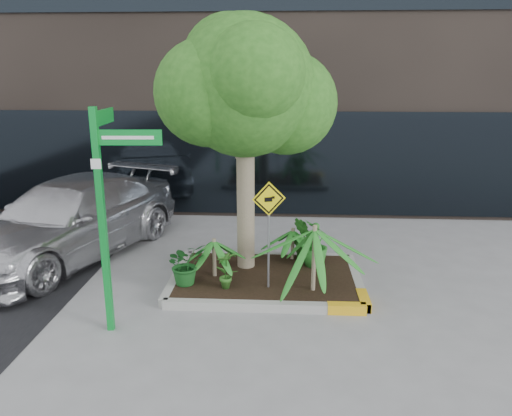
# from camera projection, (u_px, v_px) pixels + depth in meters

# --- Properties ---
(ground) EXTENTS (80.00, 80.00, 0.00)m
(ground) POSITION_uv_depth(u_px,v_px,m) (254.00, 289.00, 8.63)
(ground) COLOR gray
(ground) RESTS_ON ground
(planter) EXTENTS (3.35, 2.36, 0.15)m
(planter) POSITION_uv_depth(u_px,v_px,m) (268.00, 278.00, 8.86)
(planter) COLOR #9E9E99
(planter) RESTS_ON ground
(tree) EXTENTS (3.10, 2.75, 4.65)m
(tree) POSITION_uv_depth(u_px,v_px,m) (245.00, 87.00, 8.44)
(tree) COLOR gray
(tree) RESTS_ON ground
(palm_front) EXTENTS (1.26, 1.26, 1.40)m
(palm_front) POSITION_uv_depth(u_px,v_px,m) (315.00, 230.00, 7.98)
(palm_front) COLOR gray
(palm_front) RESTS_ON ground
(palm_left) EXTENTS (0.78, 0.78, 0.86)m
(palm_left) POSITION_uv_depth(u_px,v_px,m) (214.00, 241.00, 8.66)
(palm_left) COLOR gray
(palm_left) RESTS_ON ground
(palm_back) EXTENTS (0.69, 0.69, 0.77)m
(palm_back) POSITION_uv_depth(u_px,v_px,m) (293.00, 230.00, 9.48)
(palm_back) COLOR gray
(palm_back) RESTS_ON ground
(parked_car) EXTENTS (3.90, 5.73, 1.54)m
(parked_car) POSITION_uv_depth(u_px,v_px,m) (70.00, 219.00, 10.03)
(parked_car) COLOR silver
(parked_car) RESTS_ON ground
(shrub_a) EXTENTS (0.91, 0.91, 0.72)m
(shrub_a) POSITION_uv_depth(u_px,v_px,m) (186.00, 264.00, 8.41)
(shrub_a) COLOR #164F1B
(shrub_a) RESTS_ON planter
(shrub_b) EXTENTS (0.64, 0.64, 0.88)m
(shrub_b) POSITION_uv_depth(u_px,v_px,m) (315.00, 243.00, 9.18)
(shrub_b) COLOR #226E21
(shrub_b) RESTS_ON planter
(shrub_c) EXTENTS (0.49, 0.49, 0.67)m
(shrub_c) POSITION_uv_depth(u_px,v_px,m) (226.00, 269.00, 8.25)
(shrub_c) COLOR #2E6820
(shrub_c) RESTS_ON planter
(shrub_d) EXTENTS (0.52, 0.52, 0.86)m
(shrub_d) POSITION_uv_depth(u_px,v_px,m) (304.00, 238.00, 9.46)
(shrub_d) COLOR #1F5A1A
(shrub_d) RESTS_ON planter
(street_sign_post) EXTENTS (0.95, 0.94, 3.21)m
(street_sign_post) POSITION_uv_depth(u_px,v_px,m) (106.00, 197.00, 6.84)
(street_sign_post) COLOR #0D912F
(street_sign_post) RESTS_ON ground
(cattle_sign) EXTENTS (0.54, 0.18, 1.81)m
(cattle_sign) POSITION_uv_depth(u_px,v_px,m) (269.00, 217.00, 8.03)
(cattle_sign) COLOR slate
(cattle_sign) RESTS_ON ground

